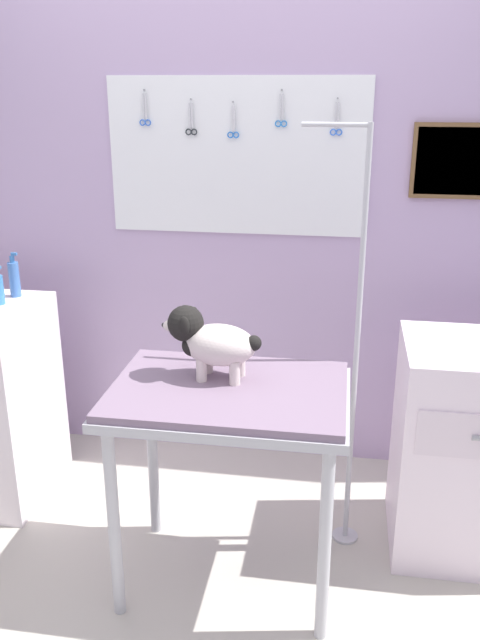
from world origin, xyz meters
The scene contains 6 objects.
ground centered at (0.00, 0.00, -0.02)m, with size 4.40×4.00×0.04m, color #BCB6A8.
rear_wall_panel centered at (0.01, 1.28, 1.16)m, with size 4.00×0.09×2.30m.
grooming_table centered at (0.15, 0.26, 0.74)m, with size 0.86×0.61×0.83m.
grooming_arm centered at (0.59, 0.58, 0.81)m, with size 0.30×0.11×1.73m.
dog centered at (0.07, 0.33, 0.98)m, with size 0.37×0.19×0.27m.
conditioner_bottle centered at (-0.96, 0.87, 1.01)m, with size 0.05×0.05×0.21m.
Camera 1 is at (0.53, -1.87, 1.85)m, focal length 37.44 mm.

